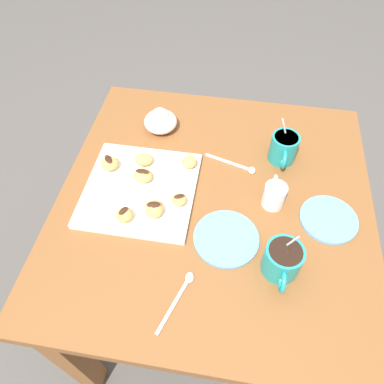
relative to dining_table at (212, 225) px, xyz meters
name	(u,v)px	position (x,y,z in m)	size (l,w,h in m)	color
ground_plane	(206,297)	(0.00, 0.00, -0.59)	(8.00, 8.00, 0.00)	#514C47
dining_table	(212,225)	(0.00, 0.00, 0.00)	(0.90, 0.87, 0.73)	brown
pastry_plate_square	(140,189)	(0.01, -0.21, 0.14)	(0.31, 0.31, 0.02)	white
coffee_mug_teal_left	(284,148)	(-0.18, 0.18, 0.18)	(0.12, 0.08, 0.14)	teal
coffee_mug_teal_right	(282,260)	(0.19, 0.18, 0.18)	(0.13, 0.09, 0.13)	teal
cream_pitcher_white	(274,194)	(-0.01, 0.16, 0.18)	(0.10, 0.06, 0.07)	white
ice_cream_bowl	(160,121)	(-0.26, -0.21, 0.17)	(0.11, 0.11, 0.08)	white
saucer_sky_left	(226,238)	(0.13, 0.05, 0.14)	(0.17, 0.17, 0.01)	#66A8DB
saucer_sky_right	(329,219)	(0.02, 0.31, 0.14)	(0.15, 0.15, 0.01)	#66A8DB
loose_spoon_near_saucer	(237,165)	(-0.13, 0.05, 0.14)	(0.06, 0.15, 0.01)	silver
loose_spoon_by_plate	(180,295)	(0.29, -0.05, 0.14)	(0.16, 0.06, 0.01)	silver
beignet_0	(189,162)	(-0.10, -0.09, 0.17)	(0.04, 0.05, 0.03)	#DBA351
beignet_1	(143,176)	(-0.02, -0.21, 0.17)	(0.05, 0.05, 0.03)	#DBA351
chocolate_drizzle_1	(142,171)	(-0.02, -0.21, 0.19)	(0.04, 0.02, 0.01)	#381E11
beignet_2	(124,215)	(0.12, -0.22, 0.17)	(0.04, 0.04, 0.04)	#DBA351
chocolate_drizzle_2	(123,211)	(0.12, -0.22, 0.19)	(0.03, 0.02, 0.01)	#381E11
beignet_3	(144,160)	(-0.08, -0.22, 0.17)	(0.05, 0.05, 0.03)	#DBA351
beignet_4	(179,200)	(0.04, -0.09, 0.17)	(0.04, 0.04, 0.03)	#DBA351
chocolate_drizzle_4	(179,196)	(0.04, -0.09, 0.18)	(0.03, 0.01, 0.01)	#381E11
beignet_5	(154,209)	(0.09, -0.15, 0.17)	(0.05, 0.05, 0.04)	#DBA351
chocolate_drizzle_5	(153,204)	(0.09, -0.15, 0.19)	(0.04, 0.02, 0.01)	#381E11
beignet_6	(109,163)	(-0.05, -0.31, 0.17)	(0.05, 0.05, 0.03)	#DBA351
chocolate_drizzle_6	(108,159)	(-0.05, -0.31, 0.19)	(0.04, 0.02, 0.01)	#381E11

